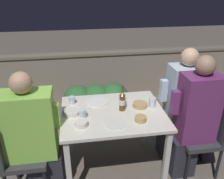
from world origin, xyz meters
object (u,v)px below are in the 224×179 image
(person_green_blouse, at_px, (34,137))
(chair_right_far, at_px, (195,114))
(chair_right_near, at_px, (209,128))
(person_blue_shirt, at_px, (180,106))
(person_purple_stripe, at_px, (193,119))
(beer_bottle, at_px, (122,101))
(chair_left_near, at_px, (14,148))
(chair_left_far, at_px, (22,128))

(person_green_blouse, distance_m, chair_right_far, 1.78)
(person_green_blouse, xyz_separation_m, chair_right_near, (1.76, 0.01, -0.10))
(person_blue_shirt, bearing_deg, chair_right_near, -54.29)
(chair_right_near, relative_size, person_purple_stripe, 0.67)
(beer_bottle, bearing_deg, chair_right_far, 7.37)
(chair_left_near, height_order, chair_right_near, same)
(chair_right_near, bearing_deg, chair_left_near, -179.66)
(chair_left_near, height_order, chair_right_far, same)
(chair_left_near, xyz_separation_m, person_blue_shirt, (1.75, 0.30, 0.14))
(person_purple_stripe, height_order, person_blue_shirt, person_purple_stripe)
(person_purple_stripe, relative_size, beer_bottle, 4.88)
(chair_left_far, bearing_deg, person_green_blouse, -60.62)
(person_blue_shirt, bearing_deg, person_green_blouse, -169.18)
(person_green_blouse, bearing_deg, chair_right_near, 0.38)
(chair_left_far, xyz_separation_m, person_blue_shirt, (1.74, -0.03, 0.14))
(chair_right_near, height_order, person_blue_shirt, person_blue_shirt)
(chair_left_near, distance_m, person_green_blouse, 0.22)
(person_green_blouse, xyz_separation_m, chair_left_far, (-0.18, 0.33, -0.10))
(chair_left_far, distance_m, person_blue_shirt, 1.75)
(chair_right_near, bearing_deg, chair_right_far, 92.35)
(chair_left_far, relative_size, person_blue_shirt, 0.68)
(beer_bottle, bearing_deg, person_green_blouse, -168.06)
(chair_left_near, distance_m, beer_bottle, 1.12)
(person_blue_shirt, relative_size, beer_bottle, 4.84)
(chair_right_near, height_order, chair_right_far, same)
(beer_bottle, bearing_deg, chair_left_far, 172.17)
(chair_left_near, xyz_separation_m, person_purple_stripe, (1.76, 0.01, 0.14))
(person_purple_stripe, bearing_deg, person_blue_shirt, 92.41)
(person_green_blouse, relative_size, chair_left_far, 1.42)
(person_green_blouse, height_order, chair_right_near, person_green_blouse)
(chair_left_far, xyz_separation_m, chair_right_far, (1.93, -0.03, 0.00))
(chair_left_near, bearing_deg, person_green_blouse, 0.00)
(person_blue_shirt, height_order, beer_bottle, person_blue_shirt)
(chair_left_far, bearing_deg, chair_right_near, -9.20)
(chair_right_near, height_order, beer_bottle, beer_bottle)
(chair_left_far, height_order, beer_bottle, beer_bottle)
(chair_left_far, xyz_separation_m, chair_right_near, (1.95, -0.32, 0.00))
(chair_left_near, bearing_deg, chair_left_far, 88.10)
(person_green_blouse, bearing_deg, person_purple_stripe, 0.43)
(chair_left_near, height_order, person_purple_stripe, person_purple_stripe)
(chair_left_near, height_order, beer_bottle, beer_bottle)
(person_blue_shirt, bearing_deg, chair_left_near, -170.36)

